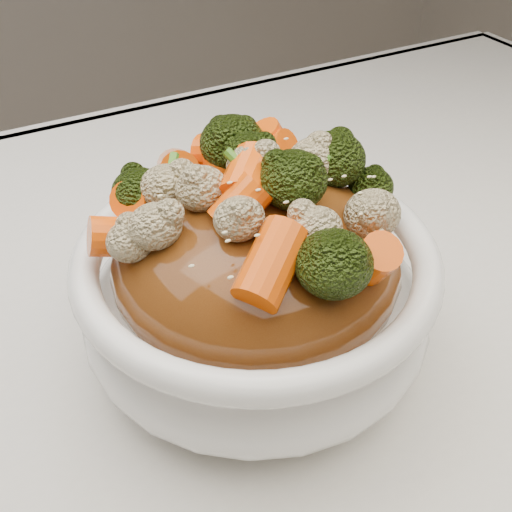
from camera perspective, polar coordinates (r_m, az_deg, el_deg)
tablecloth at (r=0.44m, az=1.09°, el=-9.25°), size 1.20×0.80×0.04m
bowl at (r=0.39m, az=0.00°, el=-3.85°), size 0.28×0.28×0.09m
sauce_base at (r=0.37m, az=0.00°, el=-0.37°), size 0.22×0.22×0.10m
carrots at (r=0.33m, az=0.00°, el=8.26°), size 0.22×0.22×0.05m
broccoli at (r=0.33m, az=0.00°, el=8.11°), size 0.22×0.22×0.05m
cauliflower at (r=0.34m, az=0.00°, el=7.80°), size 0.22×0.22×0.04m
scallions at (r=0.33m, az=0.00°, el=8.42°), size 0.17×0.17×0.02m
sesame_seeds at (r=0.33m, az=0.00°, el=8.42°), size 0.20×0.20×0.01m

